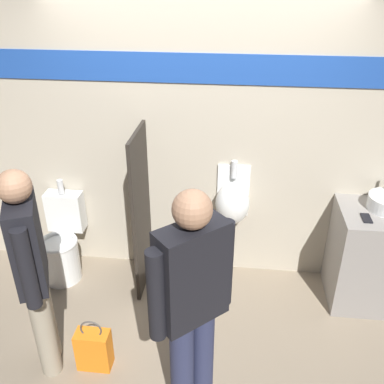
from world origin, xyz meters
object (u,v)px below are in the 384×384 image
object	(u,v)px
cell_phone	(366,218)
person_in_vest	(192,302)
urinal_near_counter	(232,203)
shopping_bag	(94,349)
person_with_lanyard	(32,268)
toilet	(62,245)

from	to	relation	value
cell_phone	person_in_vest	size ratio (longest dim) A/B	0.08
urinal_near_counter	shopping_bag	bearing A→B (deg)	-129.02
urinal_near_counter	person_in_vest	world-z (taller)	person_in_vest
urinal_near_counter	person_with_lanyard	bearing A→B (deg)	-137.65
cell_phone	shopping_bag	world-z (taller)	cell_phone
cell_phone	shopping_bag	xyz separation A→B (m)	(-2.04, -0.91, -0.74)
urinal_near_counter	shopping_bag	size ratio (longest dim) A/B	2.64
shopping_bag	toilet	bearing A→B (deg)	121.40
person_in_vest	person_with_lanyard	xyz separation A→B (m)	(-1.11, 0.23, -0.03)
cell_phone	shopping_bag	bearing A→B (deg)	-156.09
person_with_lanyard	shopping_bag	bearing A→B (deg)	-113.75
person_in_vest	person_with_lanyard	size ratio (longest dim) A/B	1.03
toilet	person_in_vest	size ratio (longest dim) A/B	0.56
toilet	person_with_lanyard	distance (m)	1.22
urinal_near_counter	shopping_bag	distance (m)	1.66
cell_phone	urinal_near_counter	xyz separation A→B (m)	(-1.08, 0.29, -0.10)
cell_phone	person_in_vest	distance (m)	1.71
person_in_vest	toilet	bearing A→B (deg)	95.45
toilet	shopping_bag	bearing A→B (deg)	-58.60
urinal_near_counter	toilet	bearing A→B (deg)	-174.56
person_in_vest	urinal_near_counter	bearing A→B (deg)	39.78
cell_phone	person_with_lanyard	xyz separation A→B (m)	(-2.39, -0.91, -0.01)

